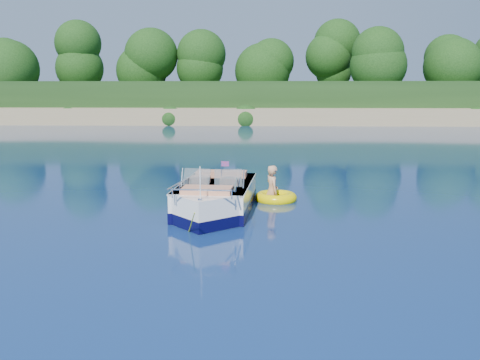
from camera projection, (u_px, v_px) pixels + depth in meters
The scene contains 6 objects.
ground at pixel (159, 216), 14.21m from camera, with size 160.00×160.00×0.00m, color #0A1E46.
shoreline at pixel (243, 105), 76.84m from camera, with size 170.00×59.00×6.00m.
treeline at pixel (236, 66), 53.65m from camera, with size 150.00×7.12×8.19m.
motorboat at pixel (215, 200), 14.53m from camera, with size 2.17×5.37×1.79m.
tow_tube at pixel (276, 198), 16.17m from camera, with size 1.36×1.36×0.34m.
boy at pixel (271, 201), 16.16m from camera, with size 0.60×0.39×1.64m, color tan.
Camera 1 is at (2.72, -13.74, 3.37)m, focal length 40.00 mm.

